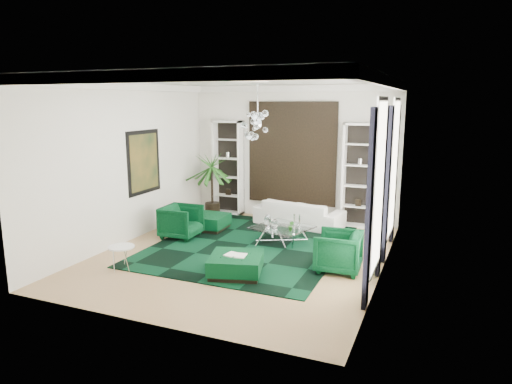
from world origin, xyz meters
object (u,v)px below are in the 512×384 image
at_px(coffee_table, 282,235).
at_px(side_table, 122,259).
at_px(ottoman_front, 236,265).
at_px(palm, 212,176).
at_px(sofa, 299,213).
at_px(ottoman_side, 209,222).
at_px(armchair_right, 338,251).
at_px(armchair_left, 181,222).

height_order(coffee_table, side_table, side_table).
xyz_separation_m(ottoman_front, palm, (-2.63, 4.00, 1.00)).
relative_size(sofa, ottoman_front, 2.39).
bearing_deg(ottoman_side, side_table, -93.37).
bearing_deg(ottoman_front, armchair_right, 28.57).
height_order(armchair_left, ottoman_side, armchair_left).
height_order(armchair_left, side_table, armchair_left).
height_order(sofa, side_table, sofa).
bearing_deg(armchair_right, palm, -127.73).
xyz_separation_m(armchair_left, ottoman_front, (2.32, -1.77, -0.21)).
distance_m(ottoman_side, palm, 1.77).
height_order(sofa, coffee_table, sofa).
relative_size(ottoman_front, palm, 0.42).
xyz_separation_m(armchair_left, palm, (-0.30, 2.24, 0.79)).
bearing_deg(palm, sofa, -1.48).
distance_m(ottoman_side, ottoman_front, 3.35).
bearing_deg(armchair_left, sofa, -49.75).
relative_size(coffee_table, ottoman_side, 1.33).
distance_m(sofa, armchair_left, 3.23).
bearing_deg(coffee_table, sofa, 93.41).
relative_size(side_table, palm, 0.22).
relative_size(ottoman_side, palm, 0.38).
distance_m(coffee_table, ottoman_front, 2.26).
distance_m(ottoman_front, side_table, 2.31).
relative_size(armchair_right, palm, 0.37).
distance_m(sofa, ottoman_side, 2.45).
xyz_separation_m(armchair_right, side_table, (-4.01, -1.65, -0.16)).
distance_m(armchair_left, coffee_table, 2.55).
xyz_separation_m(sofa, palm, (-2.70, 0.07, 0.85)).
relative_size(sofa, armchair_left, 2.68).
distance_m(coffee_table, side_table, 3.77).
distance_m(armchair_left, armchair_right, 4.20).
relative_size(ottoman_side, side_table, 1.73).
bearing_deg(coffee_table, ottoman_front, -94.39).
bearing_deg(side_table, ottoman_front, 16.83).
xyz_separation_m(ottoman_side, palm, (-0.61, 1.33, 1.00)).
bearing_deg(armchair_right, side_table, -71.08).
distance_m(armchair_left, ottoman_side, 0.98).
bearing_deg(ottoman_side, ottoman_front, -52.93).
bearing_deg(sofa, side_table, 71.90).
bearing_deg(armchair_left, palm, 5.84).
height_order(ottoman_front, side_table, side_table).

